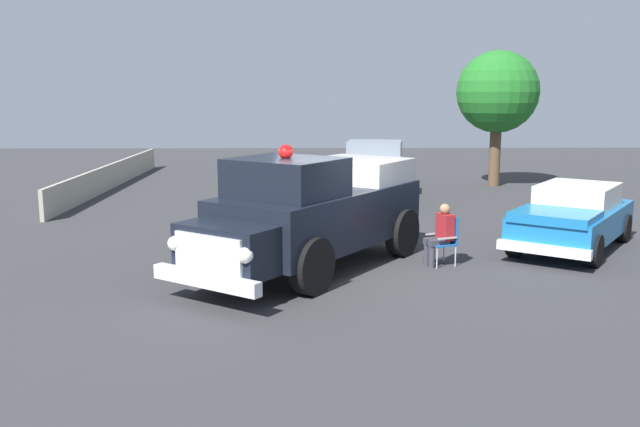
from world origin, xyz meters
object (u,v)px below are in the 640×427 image
at_px(spectator_seated, 441,232).
at_px(lawn_chair_near_truck, 446,237).
at_px(lawn_chair_by_car, 320,207).
at_px(spectator_standing, 353,187).
at_px(oak_tree_right, 498,93).
at_px(parked_pickup, 372,170).
at_px(vintage_fire_truck, 314,211).
at_px(classic_hot_rod, 573,217).

bearing_deg(spectator_seated, lawn_chair_near_truck, 112.66).
xyz_separation_m(lawn_chair_by_car, spectator_seated, (3.79, 2.44, 0.11)).
height_order(lawn_chair_by_car, spectator_standing, spectator_standing).
bearing_deg(oak_tree_right, lawn_chair_near_truck, -19.40).
distance_m(lawn_chair_near_truck, spectator_standing, 5.05).
relative_size(parked_pickup, lawn_chair_by_car, 4.93).
distance_m(lawn_chair_by_car, spectator_seated, 4.51).
height_order(vintage_fire_truck, parked_pickup, vintage_fire_truck).
height_order(spectator_standing, oak_tree_right, oak_tree_right).
height_order(classic_hot_rod, parked_pickup, parked_pickup).
relative_size(vintage_fire_truck, spectator_seated, 4.75).
relative_size(classic_hot_rod, lawn_chair_near_truck, 4.53).
xyz_separation_m(lawn_chair_near_truck, lawn_chair_by_car, (-3.74, -2.56, 0.00)).
bearing_deg(parked_pickup, vintage_fire_truck, -12.76).
bearing_deg(lawn_chair_near_truck, vintage_fire_truck, -84.47).
bearing_deg(lawn_chair_by_car, classic_hot_rod, 67.58).
bearing_deg(vintage_fire_truck, oak_tree_right, 150.31).
bearing_deg(oak_tree_right, spectator_standing, -39.22).
bearing_deg(spectator_seated, vintage_fire_truck, -85.31).
bearing_deg(vintage_fire_truck, lawn_chair_near_truck, 95.53).
xyz_separation_m(classic_hot_rod, oak_tree_right, (-10.55, 1.04, 2.76)).
bearing_deg(lawn_chair_near_truck, oak_tree_right, 160.60).
distance_m(parked_pickup, lawn_chair_by_car, 5.15).
bearing_deg(lawn_chair_by_car, vintage_fire_truck, -2.71).
height_order(vintage_fire_truck, lawn_chair_by_car, vintage_fire_truck).
height_order(lawn_chair_near_truck, oak_tree_right, oak_tree_right).
distance_m(spectator_standing, oak_tree_right, 9.59).
distance_m(vintage_fire_truck, lawn_chair_near_truck, 2.83).
xyz_separation_m(parked_pickup, lawn_chair_near_truck, (8.55, 0.76, -0.40)).
bearing_deg(lawn_chair_by_car, parked_pickup, 159.41).
xyz_separation_m(lawn_chair_near_truck, oak_tree_right, (-11.92, 4.20, 2.92)).
bearing_deg(vintage_fire_truck, parked_pickup, 167.24).
xyz_separation_m(vintage_fire_truck, spectator_seated, (-0.22, 2.63, -0.50)).
xyz_separation_m(vintage_fire_truck, spectator_standing, (-5.03, 1.10, -0.23)).
distance_m(classic_hot_rod, parked_pickup, 8.17).
relative_size(classic_hot_rod, parked_pickup, 0.92).
height_order(classic_hot_rod, spectator_seated, classic_hot_rod).
relative_size(lawn_chair_by_car, oak_tree_right, 0.20).
distance_m(vintage_fire_truck, classic_hot_rod, 6.15).
height_order(lawn_chair_by_car, oak_tree_right, oak_tree_right).
bearing_deg(lawn_chair_near_truck, spectator_standing, -160.90).
relative_size(vintage_fire_truck, classic_hot_rod, 1.33).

